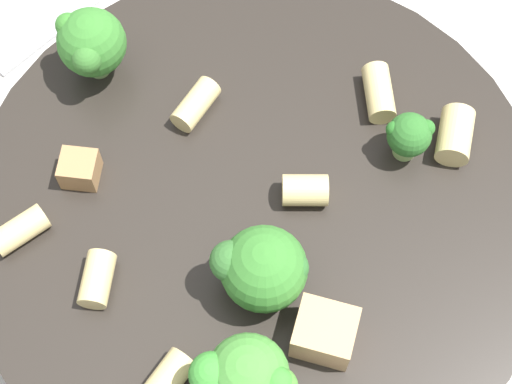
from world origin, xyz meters
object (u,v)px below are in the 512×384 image
at_px(broccoli_floret_2, 247,376).
at_px(rigatoni_6, 305,190).
at_px(broccoli_floret_0, 262,268).
at_px(rigatoni_2, 167,380).
at_px(rigatoni_1, 97,279).
at_px(rigatoni_3, 455,135).
at_px(broccoli_floret_1, 409,136).
at_px(rigatoni_5, 20,230).
at_px(broccoli_floret_3, 91,43).
at_px(rigatoni_4, 379,93).
at_px(chicken_chunk_0, 80,169).
at_px(chicken_chunk_1, 325,332).
at_px(rigatoni_0, 196,104).
at_px(pasta_bowl, 256,214).

bearing_deg(broccoli_floret_2, rigatoni_6, 100.40).
bearing_deg(broccoli_floret_0, rigatoni_2, -105.67).
relative_size(rigatoni_1, rigatoni_3, 0.92).
bearing_deg(broccoli_floret_1, rigatoni_1, -127.89).
relative_size(rigatoni_5, rigatoni_6, 1.22).
distance_m(broccoli_floret_1, broccoli_floret_3, 0.17).
bearing_deg(broccoli_floret_3, rigatoni_1, -58.77).
bearing_deg(broccoli_floret_2, rigatoni_4, 92.71).
xyz_separation_m(chicken_chunk_0, chicken_chunk_1, (0.14, -0.02, 0.00)).
height_order(broccoli_floret_0, rigatoni_3, broccoli_floret_0).
xyz_separation_m(broccoli_floret_1, rigatoni_5, (-0.15, -0.12, -0.01)).
relative_size(rigatoni_6, chicken_chunk_0, 1.23).
distance_m(rigatoni_0, rigatoni_5, 0.11).
bearing_deg(rigatoni_0, rigatoni_1, -87.73).
height_order(rigatoni_2, rigatoni_4, same).
relative_size(rigatoni_4, chicken_chunk_0, 1.65).
distance_m(broccoli_floret_2, chicken_chunk_0, 0.14).
distance_m(rigatoni_0, rigatoni_6, 0.07).
relative_size(pasta_bowl, rigatoni_5, 10.69).
height_order(rigatoni_5, chicken_chunk_0, chicken_chunk_0).
xyz_separation_m(broccoli_floret_0, broccoli_floret_3, (-0.13, 0.07, 0.00)).
bearing_deg(chicken_chunk_0, rigatoni_3, 32.33).
bearing_deg(rigatoni_1, rigatoni_3, 50.19).
distance_m(rigatoni_4, rigatoni_6, 0.07).
relative_size(broccoli_floret_0, chicken_chunk_0, 2.41).
height_order(broccoli_floret_0, rigatoni_6, broccoli_floret_0).
bearing_deg(rigatoni_4, broccoli_floret_1, -42.37).
xyz_separation_m(broccoli_floret_3, rigatoni_3, (0.18, 0.04, -0.02)).
distance_m(pasta_bowl, chicken_chunk_0, 0.09).
xyz_separation_m(broccoli_floret_1, rigatoni_3, (0.02, 0.02, -0.01)).
distance_m(rigatoni_3, rigatoni_4, 0.04).
distance_m(broccoli_floret_2, rigatoni_0, 0.15).
bearing_deg(rigatoni_6, broccoli_floret_3, 172.31).
xyz_separation_m(rigatoni_2, rigatoni_5, (-0.10, 0.03, -0.00)).
relative_size(rigatoni_0, rigatoni_1, 1.10).
bearing_deg(rigatoni_0, chicken_chunk_0, -119.44).
bearing_deg(rigatoni_2, broccoli_floret_3, 131.56).
bearing_deg(chicken_chunk_0, broccoli_floret_1, 31.52).
bearing_deg(rigatoni_6, rigatoni_3, 48.38).
bearing_deg(broccoli_floret_3, rigatoni_3, 13.42).
relative_size(broccoli_floret_2, rigatoni_4, 1.51).
bearing_deg(chicken_chunk_1, broccoli_floret_0, 163.69).
xyz_separation_m(broccoli_floret_0, rigatoni_0, (-0.07, 0.07, -0.02)).
xyz_separation_m(rigatoni_0, chicken_chunk_1, (0.11, -0.08, 0.00)).
bearing_deg(rigatoni_6, pasta_bowl, -148.50).
bearing_deg(rigatoni_4, rigatoni_6, -98.51).
height_order(pasta_bowl, chicken_chunk_0, chicken_chunk_0).
bearing_deg(chicken_chunk_0, pasta_bowl, 17.69).
relative_size(rigatoni_2, rigatoni_3, 0.93).
distance_m(rigatoni_0, rigatoni_1, 0.10).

